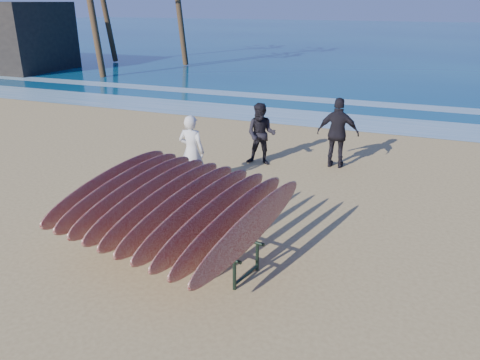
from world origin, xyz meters
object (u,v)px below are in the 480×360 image
at_px(person_dark_a, 261,134).
at_px(person_dark_b, 338,133).
at_px(surfboard_rack, 172,206).
at_px(person_white, 192,151).

distance_m(person_dark_a, person_dark_b, 1.99).
bearing_deg(surfboard_rack, person_white, 123.59).
distance_m(surfboard_rack, person_dark_a, 5.04).
xyz_separation_m(surfboard_rack, person_dark_b, (1.77, 5.55, 0.01)).
bearing_deg(person_dark_a, surfboard_rack, -94.55).
height_order(surfboard_rack, person_dark_a, person_dark_a).
height_order(person_white, person_dark_a, person_white).
bearing_deg(person_white, person_dark_b, -138.77).
bearing_deg(person_dark_b, surfboard_rack, 69.92).
bearing_deg(person_dark_a, person_dark_b, 8.80).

